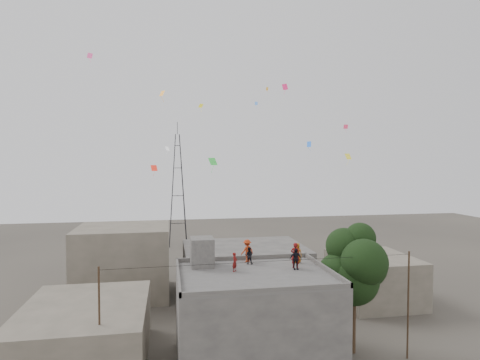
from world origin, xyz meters
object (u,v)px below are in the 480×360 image
Objects in this scene: transmission_tower at (178,190)px; person_red_adult at (295,255)px; tree at (355,266)px; person_dark_adult at (295,259)px; stair_head_box at (202,252)px.

transmission_tower is 39.79m from person_red_adult.
tree is at bearing -151.14° from person_red_adult.
transmission_tower is (-11.37, 39.40, 2.97)m from tree.
person_dark_adult is (-4.38, -0.06, 0.72)m from tree.
tree is 4.37m from person_red_adult.
person_red_adult is (6.30, -1.69, -0.12)m from stair_head_box.
stair_head_box is 6.53m from person_dark_adult.
stair_head_box is 37.46m from transmission_tower.
transmission_tower reaches higher than person_dark_adult.
person_red_adult is (-4.27, 0.31, 0.88)m from tree.
person_red_adult is at bearing 175.82° from tree.
person_dark_adult is (6.99, -39.47, -2.24)m from transmission_tower.
transmission_tower is at bearing 96.34° from person_dark_adult.
tree is 4.44m from person_dark_adult.
transmission_tower reaches higher than tree.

